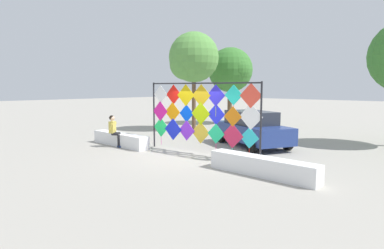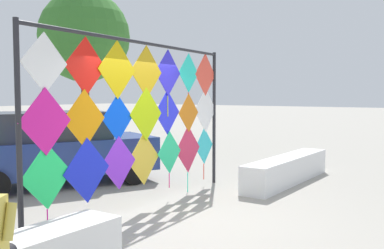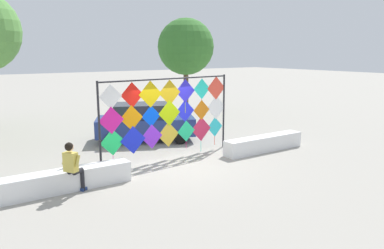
# 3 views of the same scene
# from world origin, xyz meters

# --- Properties ---
(ground) EXTENTS (120.00, 120.00, 0.00)m
(ground) POSITION_xyz_m (0.00, 0.00, 0.00)
(ground) COLOR #9E998E
(plaza_ledge_right) EXTENTS (3.53, 0.57, 0.57)m
(plaza_ledge_right) POSITION_xyz_m (3.69, -0.21, 0.29)
(plaza_ledge_right) COLOR white
(plaza_ledge_right) RESTS_ON ground
(kite_display_rack) EXTENTS (5.30, 0.50, 2.97)m
(kite_display_rack) POSITION_xyz_m (0.20, 0.93, 1.71)
(kite_display_rack) COLOR #232328
(kite_display_rack) RESTS_ON ground
(parked_car) EXTENTS (4.43, 3.32, 1.58)m
(parked_car) POSITION_xyz_m (0.70, 3.87, 0.80)
(parked_car) COLOR navy
(parked_car) RESTS_ON ground
(tree_far_right) EXTENTS (3.27, 3.27, 5.66)m
(tree_far_right) POSITION_xyz_m (5.79, 8.34, 4.00)
(tree_far_right) COLOR brown
(tree_far_right) RESTS_ON ground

